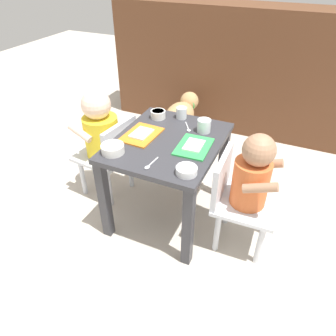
{
  "coord_description": "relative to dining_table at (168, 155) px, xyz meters",
  "views": [
    {
      "loc": [
        0.53,
        -1.18,
        1.23
      ],
      "look_at": [
        0.0,
        0.0,
        0.31
      ],
      "focal_mm": 33.62,
      "sensor_mm": 36.0,
      "label": 1
    }
  ],
  "objects": [
    {
      "name": "dining_table",
      "position": [
        0.0,
        0.0,
        0.0
      ],
      "size": [
        0.49,
        0.59,
        0.47
      ],
      "color": "#333338",
      "rests_on": "ground"
    },
    {
      "name": "seated_child_left",
      "position": [
        -0.41,
        0.04,
        0.01
      ],
      "size": [
        0.31,
        0.31,
        0.63
      ],
      "color": "silver",
      "rests_on": "ground"
    },
    {
      "name": "food_tray_right",
      "position": [
        0.14,
        -0.01,
        0.09
      ],
      "size": [
        0.15,
        0.21,
        0.02
      ],
      "color": "green",
      "rests_on": "dining_table"
    },
    {
      "name": "food_tray_left",
      "position": [
        -0.14,
        -0.01,
        0.09
      ],
      "size": [
        0.16,
        0.22,
        0.02
      ],
      "color": "orange",
      "rests_on": "dining_table"
    },
    {
      "name": "ground_plane",
      "position": [
        0.0,
        0.0,
        -0.38
      ],
      "size": [
        7.0,
        7.0,
        0.0
      ],
      "primitive_type": "plane",
      "color": "beige"
    },
    {
      "name": "spoon_by_left_tray",
      "position": [
        0.04,
        0.15,
        0.09
      ],
      "size": [
        0.06,
        0.09,
        0.01
      ],
      "color": "silver",
      "rests_on": "dining_table"
    },
    {
      "name": "dog",
      "position": [
        -0.24,
        0.77,
        -0.16
      ],
      "size": [
        0.2,
        0.42,
        0.34
      ],
      "color": "tan",
      "rests_on": "ground"
    },
    {
      "name": "water_cup_right",
      "position": [
        -0.03,
        0.24,
        0.11
      ],
      "size": [
        0.06,
        0.06,
        0.06
      ],
      "color": "white",
      "rests_on": "dining_table"
    },
    {
      "name": "spoon_by_right_tray",
      "position": [
        0.02,
        -0.22,
        0.09
      ],
      "size": [
        0.02,
        0.1,
        0.01
      ],
      "color": "silver",
      "rests_on": "dining_table"
    },
    {
      "name": "veggie_bowl_near",
      "position": [
        -0.15,
        0.19,
        0.11
      ],
      "size": [
        0.08,
        0.08,
        0.04
      ],
      "color": "white",
      "rests_on": "dining_table"
    },
    {
      "name": "cereal_bowl_left_side",
      "position": [
        0.18,
        -0.22,
        0.1
      ],
      "size": [
        0.09,
        0.09,
        0.03
      ],
      "color": "white",
      "rests_on": "dining_table"
    },
    {
      "name": "kitchen_cabinet_back",
      "position": [
        0.0,
        1.21,
        0.07
      ],
      "size": [
        1.86,
        0.34,
        0.91
      ],
      "primitive_type": "cube",
      "color": "#56331E",
      "rests_on": "ground"
    },
    {
      "name": "cereal_bowl_right_side",
      "position": [
        -0.18,
        -0.2,
        0.11
      ],
      "size": [
        0.1,
        0.1,
        0.04
      ],
      "color": "white",
      "rests_on": "dining_table"
    },
    {
      "name": "seated_child_right",
      "position": [
        0.41,
        -0.04,
        -0.0
      ],
      "size": [
        0.29,
        0.29,
        0.61
      ],
      "color": "silver",
      "rests_on": "ground"
    },
    {
      "name": "water_cup_left",
      "position": [
        0.13,
        0.15,
        0.12
      ],
      "size": [
        0.07,
        0.07,
        0.07
      ],
      "color": "white",
      "rests_on": "dining_table"
    }
  ]
}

